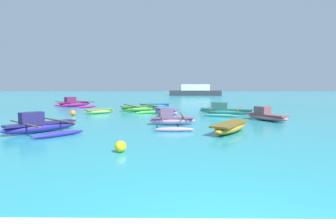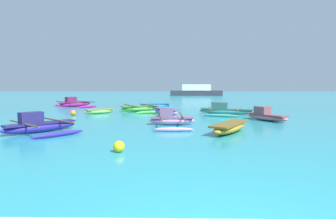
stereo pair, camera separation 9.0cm
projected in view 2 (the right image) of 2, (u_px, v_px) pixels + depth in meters
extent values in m
ellipsoid|color=#B58622|center=(230.00, 127.00, 11.37)|extent=(2.37, 3.12, 0.42)
cube|color=brown|center=(230.00, 123.00, 11.36)|extent=(2.21, 2.89, 0.08)
ellipsoid|color=#2687E8|center=(155.00, 106.00, 23.93)|extent=(2.94, 1.64, 0.45)
cube|color=#22578C|center=(155.00, 104.00, 23.91)|extent=(2.72, 1.53, 0.08)
ellipsoid|color=#CC727C|center=(267.00, 117.00, 15.33)|extent=(2.05, 2.73, 0.39)
cube|color=#7D4B51|center=(267.00, 115.00, 15.31)|extent=(1.91, 2.53, 0.08)
cube|color=#7D4B51|center=(262.00, 110.00, 15.58)|extent=(0.94, 0.99, 0.43)
ellipsoid|color=#B11B80|center=(75.00, 104.00, 26.24)|extent=(2.61, 3.34, 0.47)
cube|color=#6E1C53|center=(75.00, 102.00, 26.22)|extent=(2.42, 3.08, 0.08)
cube|color=#6E1C53|center=(71.00, 99.00, 25.82)|extent=(1.00, 1.13, 0.52)
cylinder|color=brown|center=(82.00, 101.00, 26.88)|extent=(3.40, 2.46, 0.07)
cylinder|color=brown|center=(68.00, 102.00, 25.55)|extent=(3.40, 2.46, 0.07)
ellipsoid|color=#B11B80|center=(64.00, 105.00, 27.47)|extent=(1.44, 1.90, 0.20)
ellipsoid|color=#B11B80|center=(88.00, 107.00, 25.03)|extent=(1.44, 1.90, 0.20)
ellipsoid|color=#A375D6|center=(166.00, 112.00, 18.04)|extent=(2.08, 2.57, 0.49)
cube|color=#664D82|center=(166.00, 109.00, 18.02)|extent=(1.93, 2.38, 0.08)
ellipsoid|color=teal|center=(226.00, 111.00, 18.93)|extent=(3.98, 1.88, 0.41)
cube|color=#33685F|center=(227.00, 109.00, 18.91)|extent=(3.67, 1.76, 0.08)
cube|color=#33685F|center=(220.00, 105.00, 19.06)|extent=(1.22, 0.84, 0.45)
cylinder|color=brown|center=(239.00, 109.00, 18.59)|extent=(1.33, 3.60, 0.07)
cylinder|color=brown|center=(214.00, 108.00, 19.22)|extent=(1.33, 3.60, 0.07)
ellipsoid|color=teal|center=(230.00, 111.00, 20.71)|extent=(2.20, 0.94, 0.20)
ellipsoid|color=teal|center=(222.00, 115.00, 17.16)|extent=(2.20, 0.94, 0.20)
ellipsoid|color=#59BF40|center=(140.00, 108.00, 21.28)|extent=(3.29, 2.19, 0.44)
cube|color=#3D7630|center=(140.00, 106.00, 21.26)|extent=(3.04, 2.04, 0.08)
cylinder|color=brown|center=(149.00, 105.00, 21.58)|extent=(1.85, 3.60, 0.07)
cylinder|color=brown|center=(131.00, 106.00, 20.94)|extent=(1.85, 3.60, 0.07)
ellipsoid|color=#59BF40|center=(132.00, 108.00, 23.08)|extent=(1.93, 1.10, 0.20)
ellipsoid|color=#59BF40|center=(149.00, 112.00, 19.50)|extent=(1.93, 1.10, 0.20)
ellipsoid|color=#B5E35D|center=(100.00, 111.00, 19.44)|extent=(2.10, 1.87, 0.34)
cube|color=olive|center=(100.00, 109.00, 19.43)|extent=(1.94, 1.74, 0.08)
ellipsoid|color=navy|center=(41.00, 127.00, 11.42)|extent=(2.53, 2.78, 0.43)
cube|color=navy|center=(41.00, 123.00, 11.40)|extent=(2.34, 2.57, 0.08)
cube|color=navy|center=(31.00, 118.00, 11.08)|extent=(0.95, 0.99, 0.47)
cylinder|color=brown|center=(57.00, 120.00, 11.92)|extent=(2.40, 2.11, 0.07)
cylinder|color=brown|center=(23.00, 124.00, 10.86)|extent=(2.40, 2.11, 0.07)
ellipsoid|color=navy|center=(28.00, 126.00, 12.47)|extent=(1.58, 1.77, 0.20)
ellipsoid|color=navy|center=(58.00, 134.00, 10.38)|extent=(1.58, 1.77, 0.20)
ellipsoid|color=#CC8FCF|center=(172.00, 121.00, 13.62)|extent=(2.38, 0.71, 0.43)
cube|color=slate|center=(172.00, 117.00, 13.60)|extent=(2.19, 0.68, 0.08)
cube|color=slate|center=(166.00, 112.00, 13.57)|extent=(0.68, 0.56, 0.47)
cylinder|color=brown|center=(182.00, 116.00, 13.60)|extent=(0.20, 4.24, 0.07)
cylinder|color=brown|center=(162.00, 116.00, 13.59)|extent=(0.20, 4.24, 0.07)
ellipsoid|color=#CC8FCF|center=(171.00, 118.00, 15.74)|extent=(1.74, 0.25, 0.20)
ellipsoid|color=#CC8FCF|center=(174.00, 129.00, 11.52)|extent=(1.74, 0.25, 0.20)
sphere|color=orange|center=(73.00, 113.00, 18.11)|extent=(0.36, 0.36, 0.36)
sphere|color=yellow|center=(119.00, 146.00, 7.90)|extent=(0.35, 0.35, 0.35)
cube|color=#2D333D|center=(196.00, 93.00, 59.62)|extent=(11.69, 2.57, 1.17)
cube|color=white|center=(196.00, 87.00, 59.50)|extent=(6.43, 2.19, 1.40)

